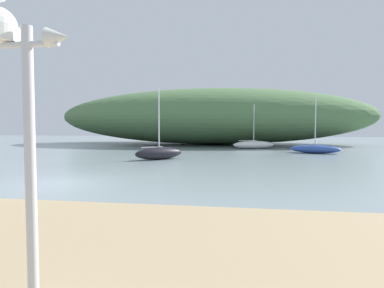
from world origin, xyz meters
TOP-DOWN VIEW (x-y plane):
  - ground_plane at (0.00, 0.00)m, footprint 120.00×120.00m
  - distant_hill at (2.68, 28.77)m, footprint 37.89×15.83m
  - mast_structure at (4.24, -8.05)m, footprint 1.10×0.47m
  - sailboat_centre_water at (1.27, 9.32)m, footprint 3.09×3.12m
  - sailboat_near_shore at (12.26, 16.11)m, footprint 4.10×2.49m
  - sailboat_mid_channel at (7.57, 20.96)m, footprint 4.37×2.79m

SIDE VIEW (x-z plane):
  - ground_plane at x=0.00m, z-range 0.00..0.00m
  - sailboat_near_shore at x=12.26m, z-range -1.93..2.63m
  - sailboat_mid_channel at x=7.57m, z-range -1.74..2.50m
  - sailboat_centre_water at x=1.27m, z-range -1.90..2.74m
  - mast_structure at x=4.24m, z-range 1.21..4.46m
  - distant_hill at x=2.68m, z-range 0.00..6.67m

